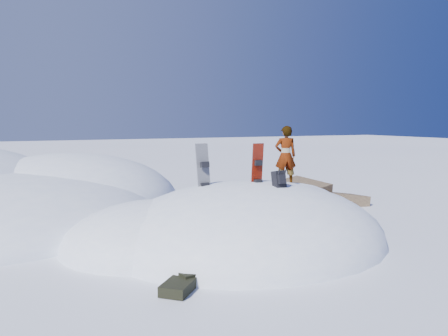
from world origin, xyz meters
name	(u,v)px	position (x,y,z in m)	size (l,w,h in m)	color
ground	(249,242)	(0.00, 0.00, 0.00)	(120.00, 120.00, 0.00)	white
snow_mound	(238,240)	(-0.17, 0.24, 0.00)	(8.00, 6.00, 3.00)	white
rock_outcrop	(302,207)	(3.72, 3.01, 0.01)	(4.68, 4.41, 1.68)	brown
snowboard_red	(257,175)	(0.21, -0.03, 1.68)	(0.30, 0.21, 1.58)	#B11D09
snowboard_dark	(204,177)	(-0.99, 0.48, 1.61)	(0.32, 0.36, 1.69)	black
backpack	(279,179)	(0.46, -0.63, 1.62)	(0.31, 0.35, 0.47)	black
gear_pile	(180,285)	(-2.58, -2.26, 0.12)	(0.91, 0.81, 0.24)	black
person	(286,156)	(1.49, 0.68, 2.04)	(0.59, 0.39, 1.61)	slate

